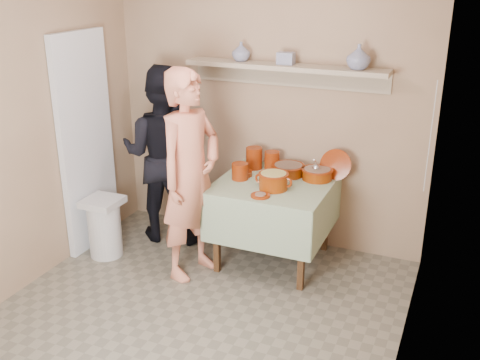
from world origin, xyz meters
The scene contains 22 objects.
ground centered at (0.00, 0.00, 0.00)m, with size 3.50×3.50×0.00m, color #6E6756.
tile_panel centered at (-1.46, 0.95, 1.00)m, with size 0.06×0.70×2.00m, color silver.
plate_stack_a centered at (-0.05, 1.54, 0.86)m, with size 0.15×0.15×0.20m, color #6D1F07.
plate_stack_b centered at (0.11, 1.59, 0.84)m, with size 0.14×0.14×0.17m, color #6D1F07.
bowl_stack centered at (-0.05, 1.23, 0.83)m, with size 0.15×0.15×0.15m, color #6D1F07.
empty_bowl centered at (-0.06, 1.32, 0.78)m, with size 0.15×0.15×0.05m, color #6D1F07.
propped_lid centered at (0.70, 1.59, 0.88)m, with size 0.28×0.28×0.02m, color #6D1F07.
vase_right centered at (0.83, 1.61, 1.82)m, with size 0.19×0.19×0.20m, color navy.
vase_left centered at (-0.22, 1.64, 1.80)m, with size 0.16×0.16×0.17m, color navy.
ceramic_box centered at (0.21, 1.63, 1.77)m, with size 0.14×0.10×0.10m, color navy.
person_cook centered at (-0.33, 0.82, 0.89)m, with size 0.65×0.43×1.78m, color #DB7D5E.
person_helper centered at (-0.89, 1.35, 0.85)m, with size 0.82×0.64×1.69m, color black.
room_shell centered at (0.00, 0.00, 1.61)m, with size 3.04×3.54×2.62m.
serving_table centered at (0.25, 1.28, 0.64)m, with size 0.97×0.97×0.76m.
cazuela_meat_a centered at (0.30, 1.49, 0.82)m, with size 0.30×0.30×0.10m.
cazuela_meat_b centered at (0.57, 1.49, 0.82)m, with size 0.28×0.28×0.10m.
ladle centered at (0.56, 1.48, 0.87)m, with size 0.08×0.26×0.19m.
cazuela_rice centered at (0.30, 1.12, 0.85)m, with size 0.33×0.25×0.14m.
front_plate centered at (0.26, 0.92, 0.77)m, with size 0.16×0.16×0.03m.
wall_shelf centered at (0.20, 1.65, 1.67)m, with size 1.80×0.25×0.21m.
trash_bin centered at (-1.20, 0.77, 0.28)m, with size 0.32×0.32×0.56m.
electrical_cord centered at (1.47, 1.48, 1.25)m, with size 0.01×0.05×0.90m.
Camera 1 is at (1.75, -3.01, 2.50)m, focal length 42.00 mm.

